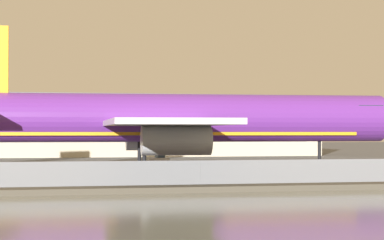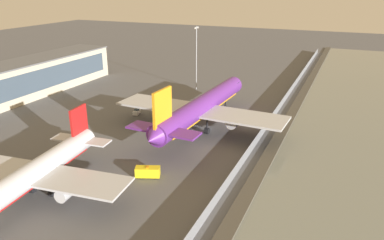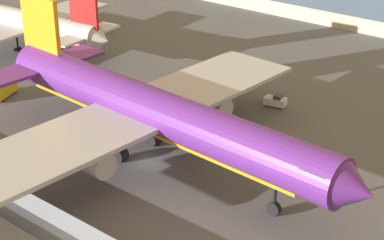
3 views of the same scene
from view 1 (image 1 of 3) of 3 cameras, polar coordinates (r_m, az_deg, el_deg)
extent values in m
plane|color=#565659|center=(84.49, -1.78, -4.36)|extent=(500.00, 500.00, 0.00)
cube|color=#474238|center=(64.46, 1.51, -5.23)|extent=(320.00, 3.00, 0.50)
cube|color=slate|center=(68.77, 0.62, -4.13)|extent=(280.00, 0.08, 2.49)
cylinder|color=slate|center=(68.77, 0.62, -4.13)|extent=(0.10, 0.10, 2.49)
cylinder|color=#602889|center=(85.47, -1.51, 0.17)|extent=(50.28, 7.89, 5.46)
cube|color=#232D3D|center=(91.51, 12.94, 0.55)|extent=(3.23, 4.79, 1.64)
cube|color=orange|center=(85.45, -1.51, -0.84)|extent=(42.73, 6.44, 0.98)
cube|color=#B7BABF|center=(97.11, -3.94, -0.36)|extent=(12.17, 24.55, 0.55)
cube|color=#B7BABF|center=(73.22, -2.17, -0.20)|extent=(12.17, 24.55, 0.55)
cylinder|color=#B7BABF|center=(95.35, -2.93, -1.42)|extent=(7.15, 3.34, 3.01)
cylinder|color=#B7BABF|center=(75.32, -1.22, -1.57)|extent=(7.15, 3.34, 3.01)
cylinder|color=black|center=(89.58, 9.68, -2.64)|extent=(0.38, 0.38, 3.20)
cylinder|color=black|center=(89.65, 9.68, -3.66)|extent=(1.56, 0.67, 1.53)
cylinder|color=black|center=(87.95, -4.03, -2.68)|extent=(0.44, 0.44, 3.20)
cylinder|color=black|center=(88.01, -4.03, -3.72)|extent=(1.82, 1.31, 1.76)
cylinder|color=black|center=(82.24, -3.66, -2.81)|extent=(0.44, 0.44, 3.20)
cylinder|color=black|center=(82.31, -3.66, -3.92)|extent=(1.82, 1.31, 1.76)
cube|color=white|center=(108.82, -2.66, -3.18)|extent=(3.46, 2.24, 1.11)
cube|color=#283847|center=(108.94, -2.47, -2.76)|extent=(1.36, 1.49, 0.50)
cylinder|color=black|center=(109.84, -2.31, -3.37)|extent=(0.73, 0.36, 0.70)
cylinder|color=black|center=(108.58, -2.04, -3.40)|extent=(0.73, 0.36, 0.70)
cylinder|color=black|center=(109.12, -3.28, -3.39)|extent=(0.73, 0.36, 0.70)
cylinder|color=black|center=(107.85, -3.02, -3.42)|extent=(0.73, 0.36, 0.70)
cube|color=#BCB299|center=(155.66, -6.32, -0.51)|extent=(87.65, 14.72, 12.20)
cube|color=#3D4C5B|center=(148.27, -6.03, -0.26)|extent=(80.63, 0.16, 7.32)
cube|color=#5B5E63|center=(155.83, -6.32, 1.83)|extent=(88.25, 15.32, 0.50)
camera|label=2|loc=(96.37, -70.29, 20.32)|focal=35.00mm
camera|label=3|loc=(78.57, 49.75, 24.41)|focal=60.00mm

